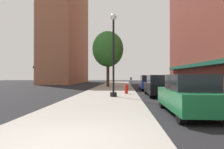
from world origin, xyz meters
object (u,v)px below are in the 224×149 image
(parking_meter_near, at_px, (131,82))
(car_green, at_px, (189,95))
(fire_hydrant, at_px, (126,89))
(car_blue, at_px, (148,83))
(car_black, at_px, (158,86))
(tree_near, at_px, (108,49))
(lamppost, at_px, (113,53))
(parking_meter_far, at_px, (131,82))

(parking_meter_near, distance_m, car_green, 12.92)
(fire_hydrant, xyz_separation_m, car_blue, (2.49, 5.82, 0.29))
(fire_hydrant, distance_m, car_black, 2.59)
(car_black, bearing_deg, parking_meter_near, 111.28)
(car_blue, bearing_deg, tree_near, 140.25)
(car_green, bearing_deg, car_blue, 90.51)
(fire_hydrant, height_order, car_green, car_green)
(tree_near, bearing_deg, lamppost, -83.45)
(car_green, height_order, car_blue, same)
(parking_meter_near, distance_m, car_blue, 2.18)
(lamppost, bearing_deg, parking_meter_far, 76.47)
(fire_hydrant, bearing_deg, parking_meter_far, 82.11)
(parking_meter_far, distance_m, car_green, 11.96)
(parking_meter_far, relative_size, car_green, 0.30)
(parking_meter_near, distance_m, parking_meter_far, 0.97)
(parking_meter_near, xyz_separation_m, car_blue, (1.95, 0.96, -0.14))
(tree_near, relative_size, car_black, 1.74)
(parking_meter_near, height_order, car_blue, car_blue)
(parking_meter_near, xyz_separation_m, tree_near, (-2.91, 5.28, 4.23))
(tree_near, height_order, car_black, tree_near)
(parking_meter_near, distance_m, tree_near, 7.36)
(parking_meter_near, bearing_deg, car_blue, 26.20)
(tree_near, relative_size, car_blue, 1.74)
(lamppost, height_order, parking_meter_near, lamppost)
(car_blue, bearing_deg, parking_meter_far, -133.48)
(car_green, relative_size, car_blue, 1.00)
(parking_meter_far, height_order, tree_near, tree_near)
(parking_meter_near, relative_size, car_blue, 0.30)
(fire_hydrant, relative_size, car_blue, 0.18)
(car_green, relative_size, car_black, 1.00)
(parking_meter_far, xyz_separation_m, car_blue, (1.95, 1.93, -0.14))
(lamppost, relative_size, parking_meter_near, 4.50)
(fire_hydrant, relative_size, car_black, 0.18)
(lamppost, xyz_separation_m, parking_meter_near, (1.48, 7.13, -2.25))
(tree_near, height_order, car_green, tree_near)
(car_black, xyz_separation_m, car_blue, (0.00, 6.47, 0.00))
(fire_hydrant, bearing_deg, car_green, -72.53)
(fire_hydrant, xyz_separation_m, parking_meter_far, (0.54, 3.89, 0.43))
(parking_meter_near, relative_size, car_black, 0.30)
(tree_near, bearing_deg, car_black, -65.75)
(car_black, relative_size, car_blue, 1.00)
(parking_meter_near, relative_size, parking_meter_far, 1.00)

